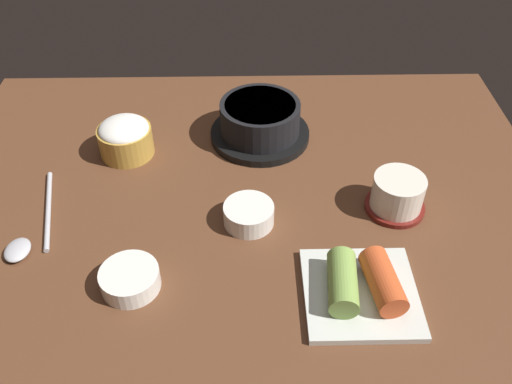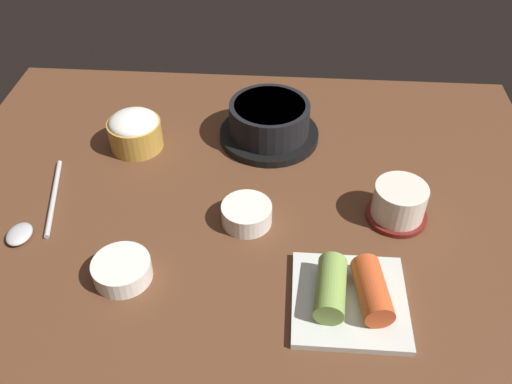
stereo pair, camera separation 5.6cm
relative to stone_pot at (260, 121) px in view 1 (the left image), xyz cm
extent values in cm
cube|color=#56331E|center=(-3.06, -16.21, -4.42)|extent=(100.00, 76.00, 2.00)
cylinder|color=black|center=(0.00, 0.00, -2.74)|extent=(17.73, 17.73, 1.37)
cylinder|color=black|center=(0.00, 0.00, 0.77)|extent=(14.11, 14.11, 5.65)
cylinder|color=#D15619|center=(0.00, 0.00, 3.30)|extent=(12.42, 12.42, 0.60)
cylinder|color=#B78C38|center=(-23.15, -4.19, -0.90)|extent=(9.23, 9.23, 5.04)
ellipsoid|color=white|center=(-23.15, -4.19, 1.62)|extent=(8.49, 8.49, 3.23)
cylinder|color=maroon|center=(20.40, -19.12, -3.02)|extent=(9.21, 9.21, 0.80)
cylinder|color=silver|center=(20.40, -19.12, -0.03)|extent=(7.88, 7.88, 5.19)
cylinder|color=#C6D18C|center=(20.40, -19.12, 2.27)|extent=(6.69, 6.69, 0.40)
cylinder|color=white|center=(-2.22, -21.67, -1.83)|extent=(7.60, 7.60, 3.18)
cylinder|color=brown|center=(-2.22, -21.67, -0.54)|extent=(6.23, 6.23, 0.50)
cube|color=silver|center=(12.38, -35.71, -2.92)|extent=(14.92, 14.92, 1.00)
cylinder|color=#7A9E47|center=(9.77, -35.71, -0.49)|extent=(4.66, 9.27, 3.86)
cylinder|color=#C64C23|center=(14.99, -35.71, -0.49)|extent=(5.07, 9.40, 3.86)
cylinder|color=white|center=(-18.14, -33.51, -1.98)|extent=(8.00, 8.00, 2.88)
cylinder|color=#386B2D|center=(-18.14, -33.51, -0.84)|extent=(6.56, 6.56, 0.50)
cylinder|color=#B7B7BC|center=(-33.12, -18.74, -3.02)|extent=(4.78, 17.35, 0.80)
ellipsoid|color=#B7B7BC|center=(-35.12, -27.33, -2.70)|extent=(3.60, 4.68, 1.26)
camera|label=1|loc=(-2.27, -79.97, 55.02)|focal=38.23mm
camera|label=2|loc=(3.33, -79.82, 55.02)|focal=38.23mm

